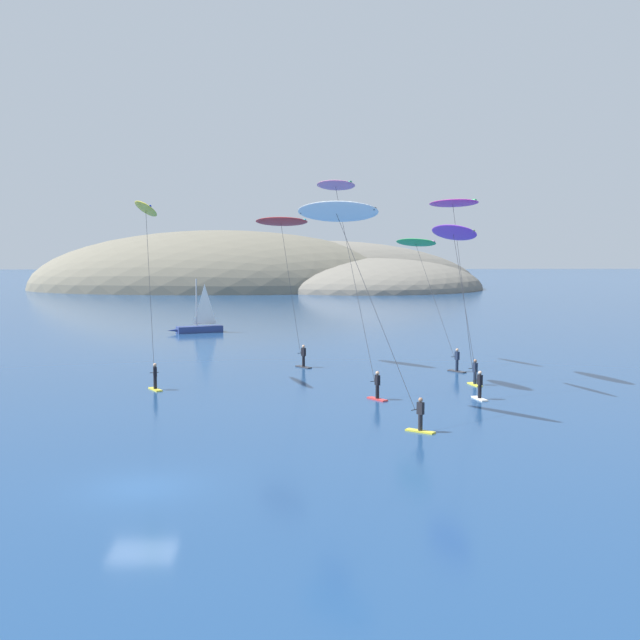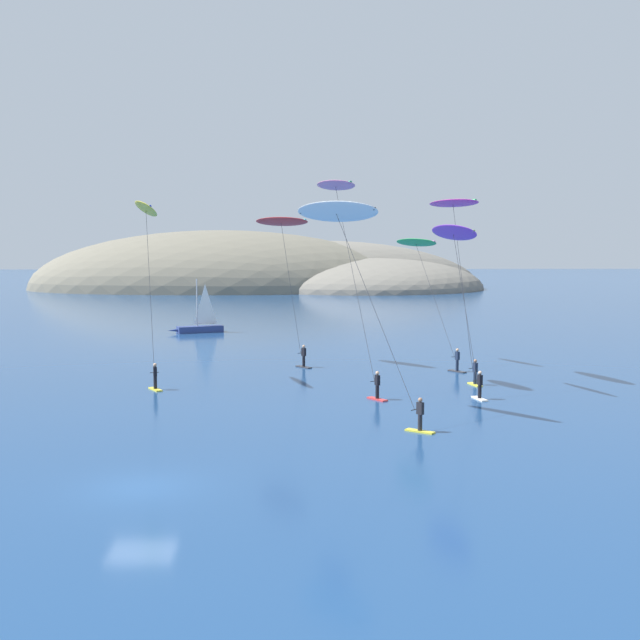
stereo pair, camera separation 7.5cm
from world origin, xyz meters
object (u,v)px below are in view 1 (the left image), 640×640
(kitesurfer_red, at_px, (282,230))
(kitesurfer_white, at_px, (341,223))
(kitesurfer_yellow, at_px, (146,221))
(sailboat_near, at_px, (197,327))
(kitesurfer_pink, at_px, (339,200))
(kitesurfer_magenta, at_px, (454,214))
(kitesurfer_purple, at_px, (455,243))
(kitesurfer_green, at_px, (419,253))

(kitesurfer_red, bearing_deg, kitesurfer_white, -80.26)
(kitesurfer_yellow, bearing_deg, kitesurfer_white, -41.34)
(sailboat_near, relative_size, kitesurfer_pink, 0.44)
(kitesurfer_pink, height_order, kitesurfer_yellow, kitesurfer_pink)
(kitesurfer_white, relative_size, kitesurfer_magenta, 0.94)
(sailboat_near, distance_m, kitesurfer_pink, 37.38)
(kitesurfer_yellow, height_order, kitesurfer_magenta, kitesurfer_magenta)
(kitesurfer_purple, height_order, kitesurfer_magenta, kitesurfer_magenta)
(kitesurfer_green, relative_size, kitesurfer_yellow, 0.81)
(kitesurfer_red, bearing_deg, sailboat_near, 111.70)
(kitesurfer_yellow, height_order, kitesurfer_white, kitesurfer_yellow)
(sailboat_near, distance_m, kitesurfer_yellow, 33.04)
(kitesurfer_green, distance_m, kitesurfer_yellow, 21.20)
(kitesurfer_red, xyz_separation_m, kitesurfer_green, (10.53, 0.15, -1.70))
(kitesurfer_red, distance_m, kitesurfer_magenta, 13.73)
(kitesurfer_pink, xyz_separation_m, kitesurfer_white, (-0.43, -8.90, -1.70))
(sailboat_near, relative_size, kitesurfer_white, 0.51)
(kitesurfer_pink, relative_size, kitesurfer_magenta, 1.08)
(sailboat_near, distance_m, kitesurfer_white, 44.95)
(sailboat_near, distance_m, kitesurfer_magenta, 38.39)
(kitesurfer_pink, relative_size, kitesurfer_white, 1.16)
(kitesurfer_purple, xyz_separation_m, kitesurfer_magenta, (0.87, 4.59, 1.99))
(sailboat_near, bearing_deg, kitesurfer_pink, -68.73)
(kitesurfer_pink, bearing_deg, kitesurfer_green, 55.77)
(sailboat_near, relative_size, kitesurfer_yellow, 0.48)
(kitesurfer_green, height_order, kitesurfer_magenta, kitesurfer_magenta)
(kitesurfer_yellow, relative_size, kitesurfer_magenta, 0.98)
(kitesurfer_yellow, distance_m, kitesurfer_magenta, 20.59)
(kitesurfer_yellow, distance_m, kitesurfer_white, 16.08)
(kitesurfer_pink, distance_m, kitesurfer_magenta, 8.56)
(sailboat_near, bearing_deg, kitesurfer_red, -68.30)
(sailboat_near, bearing_deg, kitesurfer_yellow, -89.24)
(sailboat_near, relative_size, kitesurfer_green, 0.60)
(kitesurfer_green, height_order, kitesurfer_purple, kitesurfer_purple)
(kitesurfer_white, height_order, kitesurfer_purple, kitesurfer_white)
(kitesurfer_red, height_order, kitesurfer_magenta, kitesurfer_magenta)
(kitesurfer_white, xyz_separation_m, kitesurfer_magenta, (8.48, 11.73, 0.97))
(kitesurfer_purple, bearing_deg, kitesurfer_yellow, 169.96)
(kitesurfer_purple, bearing_deg, kitesurfer_white, -136.83)
(kitesurfer_red, bearing_deg, kitesurfer_green, 0.82)
(kitesurfer_white, bearing_deg, kitesurfer_green, 68.98)
(kitesurfer_magenta, bearing_deg, kitesurfer_green, 99.26)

